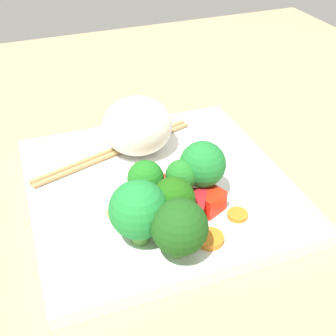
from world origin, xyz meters
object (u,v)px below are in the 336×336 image
at_px(square_plate, 158,187).
at_px(chopstick_pair, 116,151).
at_px(broccoli_floret_2, 180,228).
at_px(carrot_slice_2, 238,215).
at_px(rice_mound, 138,126).

distance_m(square_plate, chopstick_pair, 0.08).
xyz_separation_m(broccoli_floret_2, carrot_slice_2, (0.03, -0.07, -0.03)).
xyz_separation_m(square_plate, broccoli_floret_2, (-0.11, 0.02, 0.04)).
relative_size(broccoli_floret_2, carrot_slice_2, 2.93).
height_order(square_plate, chopstick_pair, chopstick_pair).
height_order(carrot_slice_2, chopstick_pair, chopstick_pair).
height_order(rice_mound, broccoli_floret_2, rice_mound).
distance_m(broccoli_floret_2, carrot_slice_2, 0.09).
xyz_separation_m(broccoli_floret_2, chopstick_pair, (0.18, 0.01, -0.03)).
bearing_deg(carrot_slice_2, square_plate, 33.18).
bearing_deg(square_plate, carrot_slice_2, -146.82).
height_order(rice_mound, carrot_slice_2, rice_mound).
bearing_deg(square_plate, chopstick_pair, 21.18).
bearing_deg(square_plate, rice_mound, -1.04).
xyz_separation_m(rice_mound, carrot_slice_2, (-0.15, -0.05, -0.03)).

